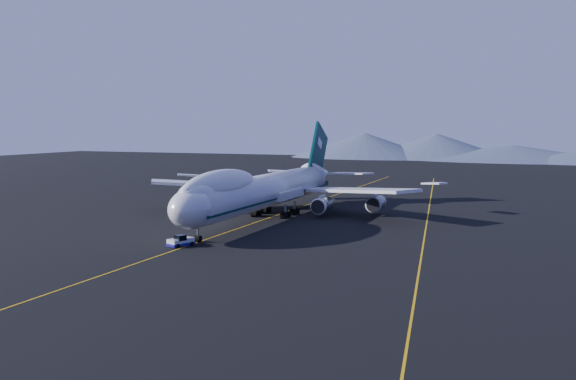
% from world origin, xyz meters
% --- Properties ---
extents(ground, '(500.00, 500.00, 0.00)m').
position_xyz_m(ground, '(0.00, 0.00, 0.00)').
color(ground, black).
rests_on(ground, ground).
extents(taxiway_line_main, '(0.25, 220.00, 0.01)m').
position_xyz_m(taxiway_line_main, '(0.00, 0.00, 0.01)').
color(taxiway_line_main, '#D8A00C').
rests_on(taxiway_line_main, ground).
extents(taxiway_line_side, '(28.08, 198.09, 0.01)m').
position_xyz_m(taxiway_line_side, '(30.00, 10.00, 0.01)').
color(taxiway_line_side, '#D8A00C').
rests_on(taxiway_line_side, ground).
extents(boeing_747, '(59.62, 72.43, 19.37)m').
position_xyz_m(boeing_747, '(0.00, 0.03, 5.81)').
color(boeing_747, silver).
rests_on(boeing_747, ground).
extents(pushback_tug, '(3.42, 4.57, 1.78)m').
position_xyz_m(pushback_tug, '(-0.95, -30.15, 0.56)').
color(pushback_tug, silver).
rests_on(pushback_tug, ground).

